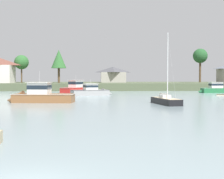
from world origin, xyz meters
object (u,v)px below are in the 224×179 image
(sailboat_black, at_px, (166,103))
(cruiser_wood, at_px, (37,98))
(cruiser_grey, at_px, (94,93))
(cruiser_green, at_px, (214,90))
(cruiser_red, at_px, (76,89))
(dinghy_cream, at_px, (223,95))

(sailboat_black, relative_size, cruiser_wood, 0.99)
(cruiser_grey, height_order, cruiser_green, cruiser_green)
(cruiser_red, height_order, cruiser_grey, cruiser_red)
(dinghy_cream, distance_m, cruiser_green, 14.25)
(cruiser_red, bearing_deg, cruiser_green, -7.78)
(sailboat_black, xyz_separation_m, cruiser_red, (-15.42, 39.27, 0.55))
(sailboat_black, height_order, cruiser_grey, sailboat_black)
(cruiser_green, bearing_deg, cruiser_red, 172.22)
(cruiser_wood, height_order, cruiser_red, cruiser_wood)
(sailboat_black, distance_m, cruiser_grey, 26.44)
(cruiser_grey, bearing_deg, cruiser_red, 107.65)
(cruiser_wood, height_order, cruiser_green, cruiser_wood)
(cruiser_red, xyz_separation_m, cruiser_grey, (4.79, -15.06, -0.23))
(cruiser_wood, height_order, dinghy_cream, cruiser_wood)
(cruiser_wood, bearing_deg, cruiser_grey, 66.30)
(sailboat_black, xyz_separation_m, cruiser_wood, (-19.26, 4.53, 0.45))
(cruiser_wood, xyz_separation_m, cruiser_green, (39.29, 29.89, -0.06))
(cruiser_grey, bearing_deg, sailboat_black, -66.30)
(cruiser_red, bearing_deg, cruiser_grey, -72.35)
(cruiser_red, distance_m, dinghy_cream, 37.23)
(cruiser_wood, distance_m, cruiser_grey, 21.49)
(dinghy_cream, distance_m, cruiser_grey, 27.64)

